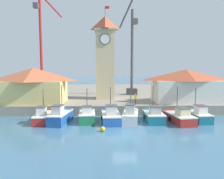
{
  "coord_description": "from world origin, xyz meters",
  "views": [
    {
      "loc": [
        -1.83,
        -21.51,
        6.71
      ],
      "look_at": [
        -1.01,
        10.55,
        3.5
      ],
      "focal_mm": 35.0,
      "sensor_mm": 36.0,
      "label": 1
    }
  ],
  "objects": [
    {
      "name": "fishing_boat_center",
      "position": [
        1.11,
        4.77,
        0.81
      ],
      "size": [
        2.53,
        4.91,
        3.75
      ],
      "color": "silver",
      "rests_on": "ground"
    },
    {
      "name": "quay_wharf",
      "position": [
        0.0,
        28.55,
        0.68
      ],
      "size": [
        120.0,
        40.0,
        1.37
      ],
      "primitive_type": "cube",
      "color": "gray",
      "rests_on": "ground"
    },
    {
      "name": "fishing_boat_mid_left",
      "position": [
        -1.31,
        4.82,
        0.76
      ],
      "size": [
        2.4,
        4.93,
        4.32
      ],
      "color": "#2356A8",
      "rests_on": "ground"
    },
    {
      "name": "fishing_boat_mid_right",
      "position": [
        4.06,
        5.1,
        0.74
      ],
      "size": [
        2.23,
        4.48,
        4.44
      ],
      "color": "#196B7F",
      "rests_on": "ground"
    },
    {
      "name": "dock_worker_near_tower",
      "position": [
        2.35,
        9.58,
        2.21
      ],
      "size": [
        0.34,
        0.22,
        1.62
      ],
      "color": "#33333D",
      "rests_on": "quay_wharf"
    },
    {
      "name": "fishing_boat_far_left",
      "position": [
        -9.72,
        5.23,
        0.71
      ],
      "size": [
        2.29,
        5.06,
        4.04
      ],
      "color": "#AD2823",
      "rests_on": "ground"
    },
    {
      "name": "fishing_boat_right_outer",
      "position": [
        9.69,
        5.4,
        0.73
      ],
      "size": [
        2.22,
        4.93,
        4.13
      ],
      "color": "#196B7F",
      "rests_on": "ground"
    },
    {
      "name": "mooring_buoy",
      "position": [
        -2.24,
        0.95,
        0.27
      ],
      "size": [
        0.54,
        0.54,
        0.54
      ],
      "primitive_type": "sphere",
      "color": "gold",
      "rests_on": "ground"
    },
    {
      "name": "port_crane_far",
      "position": [
        -15.58,
        26.0,
        9.93
      ],
      "size": [
        3.83,
        10.78,
        20.92
      ],
      "color": "maroon",
      "rests_on": "quay_wharf"
    },
    {
      "name": "warehouse_right",
      "position": [
        10.5,
        12.02,
        3.98
      ],
      "size": [
        10.14,
        5.77,
        5.1
      ],
      "color": "silver",
      "rests_on": "quay_wharf"
    },
    {
      "name": "clock_tower",
      "position": [
        -2.03,
        16.16,
        8.76
      ],
      "size": [
        3.55,
        3.55,
        15.64
      ],
      "color": "beige",
      "rests_on": "quay_wharf"
    },
    {
      "name": "ground_plane",
      "position": [
        0.0,
        0.0,
        0.0
      ],
      "size": [
        300.0,
        300.0,
        0.0
      ],
      "primitive_type": "plane",
      "color": "teal"
    },
    {
      "name": "fishing_boat_left_inner",
      "position": [
        -4.26,
        5.3,
        0.75
      ],
      "size": [
        2.25,
        4.37,
        4.11
      ],
      "color": "#237A4C",
      "rests_on": "ground"
    },
    {
      "name": "warehouse_left",
      "position": [
        -12.91,
        11.88,
        4.12
      ],
      "size": [
        9.57,
        6.11,
        5.35
      ],
      "color": "#E5D17A",
      "rests_on": "quay_wharf"
    },
    {
      "name": "fishing_boat_left_outer",
      "position": [
        -7.46,
        4.77,
        0.81
      ],
      "size": [
        2.46,
        5.09,
        4.59
      ],
      "color": "#2356A8",
      "rests_on": "ground"
    },
    {
      "name": "port_crane_near",
      "position": [
        3.16,
        21.96,
        7.96
      ],
      "size": [
        3.24,
        8.45,
        18.58
      ],
      "color": "#353539",
      "rests_on": "quay_wharf"
    },
    {
      "name": "fishing_boat_right_inner",
      "position": [
        7.09,
        4.52,
        0.7
      ],
      "size": [
        2.81,
        5.33,
        4.42
      ],
      "color": "#AD2823",
      "rests_on": "ground"
    }
  ]
}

